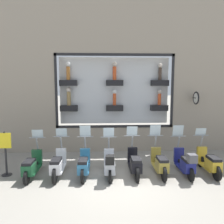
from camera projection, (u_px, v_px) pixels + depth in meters
The scene contains 11 objects.
ground_plane at pixel (120, 182), 7.37m from camera, with size 120.00×120.00×0.00m, color gray.
building_facade at pixel (115, 54), 10.36m from camera, with size 1.23×36.00×9.23m.
scooter_yellow_0 at pixel (209, 163), 7.96m from camera, with size 1.80×0.61×1.55m.
scooter_navy_1 at pixel (185, 163), 7.86m from camera, with size 1.79×0.61×1.68m.
scooter_olive_2 at pixel (160, 163), 7.89m from camera, with size 1.81×0.60×1.69m.
scooter_black_3 at pixel (135, 163), 7.85m from camera, with size 1.81×0.60×1.65m.
scooter_silver_4 at pixel (109, 164), 7.74m from camera, with size 1.79×0.60×1.60m.
scooter_teal_5 at pixel (84, 164), 7.77m from camera, with size 1.80×0.60×1.69m.
scooter_white_6 at pixel (58, 165), 7.73m from camera, with size 1.81×0.61×1.59m.
scooter_green_7 at pixel (32, 166), 7.69m from camera, with size 1.79×0.61×1.55m.
shop_sign_post at pixel (5, 152), 7.80m from camera, with size 0.36×0.45×1.61m.
Camera 1 is at (-7.00, 0.58, 3.25)m, focal length 35.00 mm.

